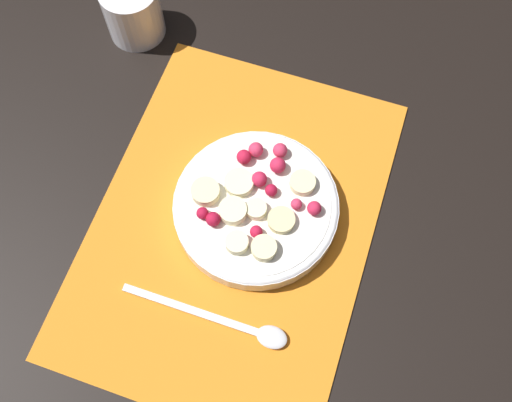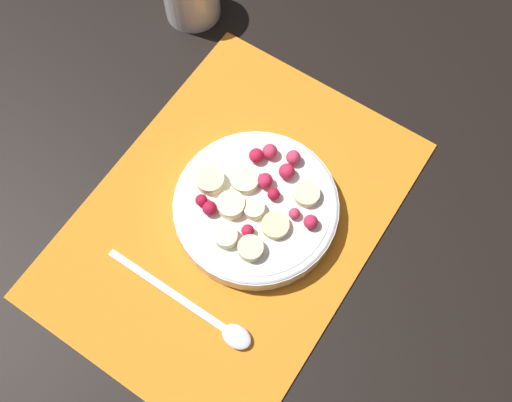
# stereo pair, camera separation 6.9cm
# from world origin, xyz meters

# --- Properties ---
(ground_plane) EXTENTS (3.00, 3.00, 0.00)m
(ground_plane) POSITION_xyz_m (0.00, 0.00, 0.00)
(ground_plane) COLOR black
(placemat) EXTENTS (0.48, 0.34, 0.01)m
(placemat) POSITION_xyz_m (0.00, 0.00, 0.00)
(placemat) COLOR orange
(placemat) RESTS_ON ground_plane
(fruit_bowl) EXTENTS (0.21, 0.21, 0.05)m
(fruit_bowl) POSITION_xyz_m (-0.02, 0.02, 0.02)
(fruit_bowl) COLOR white
(fruit_bowl) RESTS_ON placemat
(spoon) EXTENTS (0.03, 0.21, 0.01)m
(spoon) POSITION_xyz_m (0.12, 0.05, 0.01)
(spoon) COLOR silver
(spoon) RESTS_ON placemat
(drinking_glass) EXTENTS (0.08, 0.08, 0.08)m
(drinking_glass) POSITION_xyz_m (-0.24, -0.24, 0.04)
(drinking_glass) COLOR white
(drinking_glass) RESTS_ON ground_plane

